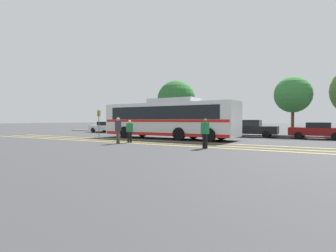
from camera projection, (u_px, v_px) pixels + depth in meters
name	position (u px, v px, depth m)	size (l,w,h in m)	color
ground_plane	(155.00, 138.00, 22.49)	(220.00, 220.00, 0.00)	#38383A
lane_strip_0	(154.00, 141.00, 19.85)	(0.20, 31.62, 0.01)	gold
lane_strip_1	(142.00, 142.00, 18.52)	(0.20, 31.62, 0.01)	gold
lane_strip_2	(132.00, 143.00, 17.50)	(0.20, 31.62, 0.01)	gold
curb_strip	(201.00, 134.00, 28.04)	(39.62, 0.36, 0.15)	#99999E
transit_bus	(168.00, 118.00, 21.73)	(12.02, 3.12, 3.31)	silver
parked_car_0	(107.00, 127.00, 32.73)	(4.75, 2.23, 1.35)	silver
parked_car_1	(142.00, 128.00, 29.94)	(4.41, 2.01, 1.27)	#335B33
parked_car_2	(194.00, 128.00, 26.57)	(4.65, 2.06, 1.49)	#4C3823
parked_car_3	(250.00, 128.00, 24.24)	(4.73, 1.81, 1.57)	black
parked_car_4	(317.00, 130.00, 21.32)	(4.27, 2.11, 1.36)	maroon
pedestrian_0	(205.00, 132.00, 14.32)	(0.46, 0.32, 1.64)	black
pedestrian_1	(130.00, 130.00, 17.97)	(0.43, 0.47, 1.54)	black
pedestrian_2	(118.00, 129.00, 17.18)	(0.47, 0.33, 1.72)	brown
bus_stop_sign	(99.00, 120.00, 24.76)	(0.07, 0.40, 2.52)	#59595E
tree_1	(293.00, 95.00, 25.45)	(3.52, 3.52, 5.80)	#513823
tree_2	(176.00, 100.00, 34.66)	(5.05, 5.05, 6.77)	#513823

